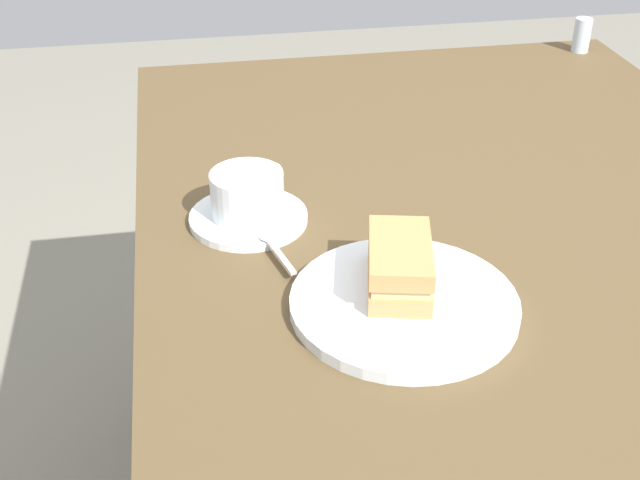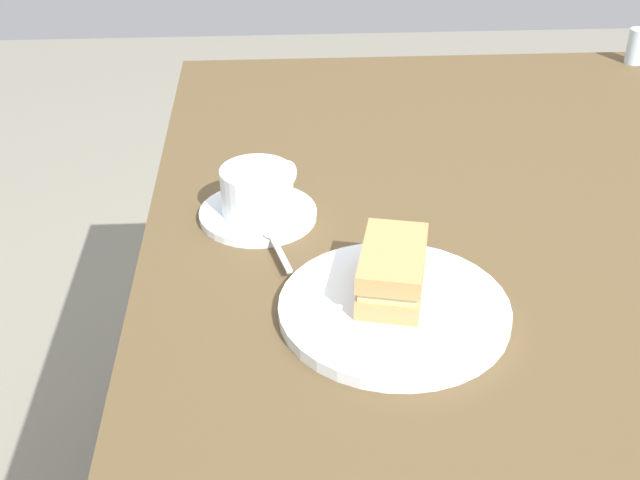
% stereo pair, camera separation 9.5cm
% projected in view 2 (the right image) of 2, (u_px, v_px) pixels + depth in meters
% --- Properties ---
extents(dining_table, '(1.18, 0.89, 0.75)m').
position_uv_depth(dining_table, '(489.00, 282.00, 1.11)').
color(dining_table, brown).
rests_on(dining_table, ground_plane).
extents(sandwich_plate, '(0.25, 0.25, 0.01)m').
position_uv_depth(sandwich_plate, '(394.00, 310.00, 0.88)').
color(sandwich_plate, white).
rests_on(sandwich_plate, dining_table).
extents(sandwich_front, '(0.13, 0.09, 0.05)m').
position_uv_depth(sandwich_front, '(392.00, 270.00, 0.89)').
color(sandwich_front, tan).
rests_on(sandwich_front, sandwich_plate).
extents(coffee_saucer, '(0.15, 0.15, 0.01)m').
position_uv_depth(coffee_saucer, '(258.00, 214.00, 1.06)').
color(coffee_saucer, white).
rests_on(coffee_saucer, dining_table).
extents(coffee_cup, '(0.10, 0.10, 0.06)m').
position_uv_depth(coffee_cup, '(258.00, 189.00, 1.04)').
color(coffee_cup, white).
rests_on(coffee_cup, coffee_saucer).
extents(spoon, '(0.10, 0.04, 0.01)m').
position_uv_depth(spoon, '(274.00, 241.00, 0.99)').
color(spoon, silver).
rests_on(spoon, coffee_saucer).
extents(salt_shaker, '(0.03, 0.03, 0.06)m').
position_uv_depth(salt_shaker, '(636.00, 46.00, 1.51)').
color(salt_shaker, silver).
rests_on(salt_shaker, dining_table).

